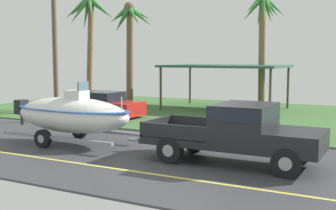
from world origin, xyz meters
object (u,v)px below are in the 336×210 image
Objects in this scene: parked_sedan_near at (100,105)px; palm_tree_far_left at (262,21)px; boat_on_trailer at (72,114)px; palm_tree_mid at (90,20)px; pickup_truck_towing at (243,131)px; carport_awning at (225,67)px; palm_tree_near_right at (129,31)px; utility_pole at (55,34)px.

parked_sedan_near is 0.63× the size of palm_tree_far_left.
palm_tree_mid is (-5.22, 7.87, 4.24)m from boat_on_trailer.
carport_awning is (-5.33, 12.64, 1.59)m from pickup_truck_towing.
boat_on_trailer is at bearing -61.27° from parked_sedan_near.
utility_pole is (-0.39, -6.11, -0.48)m from palm_tree_near_right.
palm_tree_far_left is at bearing 77.82° from boat_on_trailer.
carport_awning is 1.05× the size of palm_tree_mid.
palm_tree_far_left is at bearing 28.23° from palm_tree_near_right.
palm_tree_far_left reaches higher than parked_sedan_near.
palm_tree_mid is at bearing -143.13° from palm_tree_far_left.
carport_awning is (4.65, 6.37, 1.93)m from parked_sedan_near.
pickup_truck_towing is 0.81× the size of palm_tree_mid.
parked_sedan_near is 0.64× the size of carport_awning.
utility_pole is at bearing -79.07° from palm_tree_mid.
utility_pole is at bearing 159.53° from pickup_truck_towing.
boat_on_trailer is 6.89m from utility_pole.
boat_on_trailer is 12.79m from carport_awning.
utility_pole is (0.72, -3.75, -1.03)m from palm_tree_mid.
utility_pole is at bearing -123.77° from carport_awning.
boat_on_trailer is at bearing -68.17° from palm_tree_near_right.
palm_tree_far_left is 12.51m from utility_pole.
utility_pole reaches higher than boat_on_trailer.
parked_sedan_near is 4.35m from utility_pole.
palm_tree_far_left reaches higher than boat_on_trailer.
palm_tree_near_right is 0.96× the size of palm_tree_mid.
boat_on_trailer is 10.35m from palm_tree_mid.
carport_awning is at bearing 24.49° from palm_tree_near_right.
palm_tree_far_left is at bearing 104.01° from pickup_truck_towing.
palm_tree_mid is at bearing -115.39° from palm_tree_near_right.
carport_awning is 8.46m from palm_tree_mid.
palm_tree_near_right reaches higher than boat_on_trailer.
pickup_truck_towing is 0.77× the size of carport_awning.
boat_on_trailer is at bearing 180.00° from pickup_truck_towing.
palm_tree_mid reaches higher than carport_awning.
pickup_truck_towing is 0.66× the size of utility_pole.
carport_awning is (1.21, 12.64, 1.51)m from boat_on_trailer.
utility_pole is (-7.53, -9.94, -1.08)m from palm_tree_far_left.
pickup_truck_towing is 15.23m from palm_tree_near_right.
boat_on_trailer is 0.73× the size of utility_pole.
palm_tree_near_right is 2.67m from palm_tree_mid.
boat_on_trailer reaches higher than parked_sedan_near.
boat_on_trailer is 0.94× the size of palm_tree_near_right.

